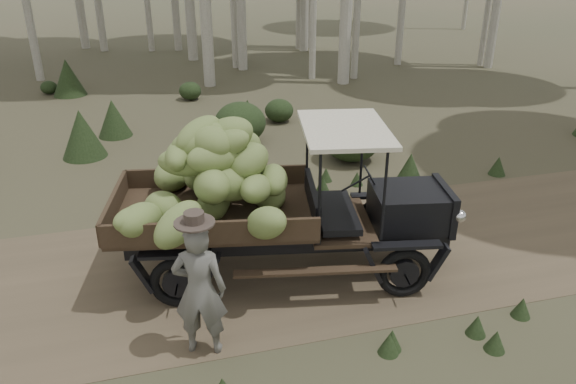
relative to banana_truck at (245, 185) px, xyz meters
name	(u,v)px	position (x,y,z in m)	size (l,w,h in m)	color
ground	(144,282)	(-1.59, 0.14, -1.51)	(120.00, 120.00, 0.00)	#473D2B
dirt_track	(144,282)	(-1.59, 0.14, -1.50)	(70.00, 4.00, 0.01)	brown
banana_truck	(245,185)	(0.00, 0.00, 0.00)	(5.33, 3.00, 2.61)	black
farmer	(200,288)	(-0.90, -1.61, -0.58)	(0.76, 0.60, 1.96)	#585650
undergrowth	(136,211)	(-1.62, 1.67, -1.03)	(21.79, 24.33, 1.30)	#233319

